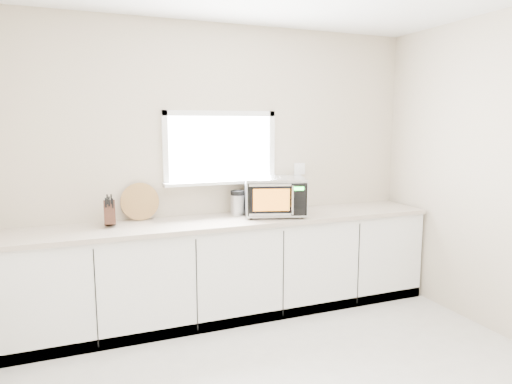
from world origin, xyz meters
TOP-DOWN VIEW (x-y plane):
  - back_wall at (0.00, 2.00)m, footprint 4.00×0.17m
  - cabinets at (0.00, 1.70)m, footprint 3.92×0.60m
  - countertop at (0.00, 1.69)m, footprint 3.92×0.64m
  - microwave at (0.44, 1.69)m, footprint 0.66×0.58m
  - knife_block at (-1.04, 1.77)m, footprint 0.10×0.20m
  - cutting_board at (-0.77, 1.94)m, footprint 0.34×0.08m
  - coffee_grinder at (0.12, 1.83)m, footprint 0.17×0.17m

SIDE VIEW (x-z plane):
  - cabinets at x=0.00m, z-range 0.00..0.88m
  - countertop at x=0.00m, z-range 0.88..0.92m
  - coffee_grinder at x=0.12m, z-range 0.92..1.16m
  - knife_block at x=-1.04m, z-range 0.90..1.18m
  - cutting_board at x=-0.77m, z-range 0.92..1.26m
  - microwave at x=0.44m, z-range 0.93..1.29m
  - back_wall at x=0.00m, z-range 0.01..2.71m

